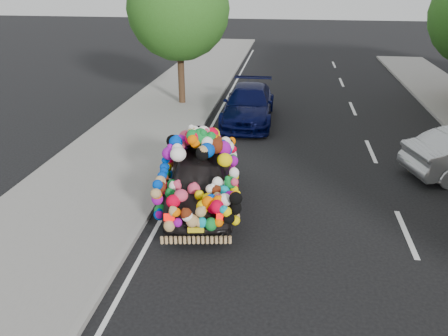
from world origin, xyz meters
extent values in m
plane|color=black|center=(0.00, 0.00, 0.00)|extent=(100.00, 100.00, 0.00)
cube|color=gray|center=(-4.30, 0.00, 0.06)|extent=(4.00, 60.00, 0.12)
cube|color=gray|center=(-2.35, 0.00, 0.07)|extent=(0.15, 60.00, 0.13)
cylinder|color=#332114|center=(-3.80, 9.50, 1.36)|extent=(0.28, 0.28, 2.73)
sphere|color=#295216|center=(-3.80, 9.50, 4.03)|extent=(4.20, 4.20, 4.20)
imported|color=black|center=(-1.23, 0.67, 0.67)|extent=(2.16, 4.11, 1.33)
cube|color=red|center=(-1.45, -1.36, 0.78)|extent=(0.23, 0.09, 0.14)
cube|color=red|center=(-0.40, -1.20, 0.78)|extent=(0.23, 0.09, 0.14)
cube|color=yellow|center=(-0.92, -1.29, 0.48)|extent=(0.34, 0.09, 0.12)
imported|color=#040932|center=(-0.69, 7.64, 0.67)|extent=(1.92, 4.64, 1.34)
camera|label=1|loc=(0.79, -8.82, 5.32)|focal=35.00mm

